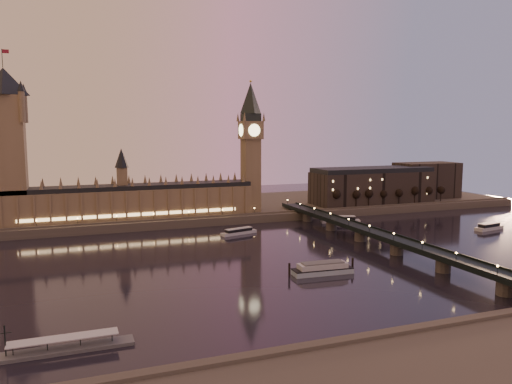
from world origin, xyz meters
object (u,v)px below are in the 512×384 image
at_px(cruise_boat_a, 239,231).
at_px(cruise_boat_b, 340,220).
at_px(pontoon_pier, 67,347).
at_px(moored_barge, 323,268).

relative_size(cruise_boat_a, cruise_boat_b, 0.89).
bearing_deg(cruise_boat_a, cruise_boat_b, -7.16).
relative_size(cruise_boat_b, pontoon_pier, 0.73).
height_order(cruise_boat_b, moored_barge, moored_barge).
height_order(moored_barge, pontoon_pier, pontoon_pier).
distance_m(cruise_boat_b, moored_barge, 141.84).
height_order(cruise_boat_a, cruise_boat_b, cruise_boat_b).
bearing_deg(cruise_boat_b, moored_barge, -102.85).
xyz_separation_m(cruise_boat_b, moored_barge, (-78.89, -117.88, 0.33)).
bearing_deg(pontoon_pier, cruise_boat_b, 40.05).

